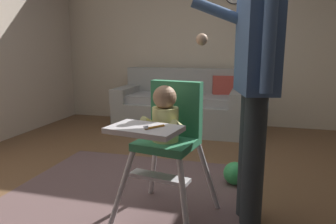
% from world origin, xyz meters
% --- Properties ---
extents(ground, '(6.11, 6.70, 0.10)m').
position_xyz_m(ground, '(0.00, 0.00, -0.05)').
color(ground, brown).
extents(wall_far, '(5.31, 0.06, 2.78)m').
position_xyz_m(wall_far, '(0.00, 2.58, 1.39)').
color(wall_far, beige).
rests_on(wall_far, ground).
extents(area_rug, '(1.92, 2.55, 0.01)m').
position_xyz_m(area_rug, '(-0.14, -0.50, 0.00)').
color(area_rug, brown).
rests_on(area_rug, ground).
extents(couch, '(1.80, 0.86, 0.86)m').
position_xyz_m(couch, '(-0.20, 2.06, 0.33)').
color(couch, gray).
rests_on(couch, ground).
extents(high_chair, '(0.70, 0.80, 0.94)m').
position_xyz_m(high_chair, '(0.24, -0.35, 0.64)').
color(high_chair, silver).
rests_on(high_chair, ground).
extents(adult_standing, '(0.59, 0.50, 1.69)m').
position_xyz_m(adult_standing, '(0.78, -0.22, 0.96)').
color(adult_standing, '#293035').
rests_on(adult_standing, ground).
extents(toy_ball, '(0.20, 0.20, 0.20)m').
position_xyz_m(toy_ball, '(0.66, 0.33, 0.10)').
color(toy_ball, green).
rests_on(toy_ball, ground).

